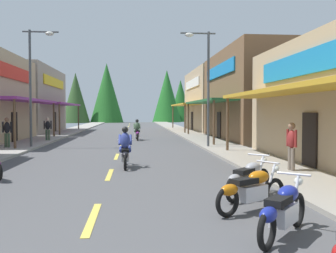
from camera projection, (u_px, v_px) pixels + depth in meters
name	position (u px, v px, depth m)	size (l,w,h in m)	color
ground	(124.00, 139.00, 30.55)	(9.44, 91.67, 0.10)	#4C4C4F
sidewalk_left	(47.00, 138.00, 30.02)	(2.55, 91.67, 0.12)	#9E9991
sidewalk_right	(198.00, 137.00, 31.07)	(2.55, 91.67, 0.12)	gray
centerline_dashes	(125.00, 136.00, 33.37)	(0.16, 67.03, 0.01)	#E0C64C
storefront_left_far	(18.00, 100.00, 38.45)	(8.93, 13.14, 6.53)	gray
storefront_right_middle	(258.00, 96.00, 29.10)	(7.81, 12.75, 6.69)	brown
storefront_right_far	(231.00, 101.00, 42.73)	(10.49, 13.19, 6.69)	tan
streetlamp_left	(35.00, 73.00, 21.94)	(2.03, 0.30, 6.82)	#474C51
streetlamp_right	(204.00, 74.00, 22.04)	(2.03, 0.30, 6.74)	#474C51
motorcycle_parked_right_1	(283.00, 210.00, 6.41)	(1.48, 1.68, 1.04)	black
motorcycle_parked_right_2	(251.00, 189.00, 8.12)	(1.87, 1.21, 1.04)	black
motorcycle_parked_right_3	(248.00, 178.00, 9.46)	(1.60, 1.57, 1.04)	black
rider_cruising_lead	(125.00, 150.00, 14.55)	(0.60, 2.14, 1.57)	black
rider_cruising_trailing	(137.00, 131.00, 28.54)	(0.60, 2.14, 1.57)	black
pedestrian_browsing	(7.00, 131.00, 21.49)	(0.56, 0.33, 1.81)	#3F593F
pedestrian_waiting	(48.00, 128.00, 26.89)	(0.57, 0.29, 1.72)	#3F593F
pedestrian_strolling	(292.00, 144.00, 13.06)	(0.32, 0.56, 1.76)	#726659
treeline_backdrop	(130.00, 96.00, 76.54)	(26.17, 12.16, 11.68)	#206823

